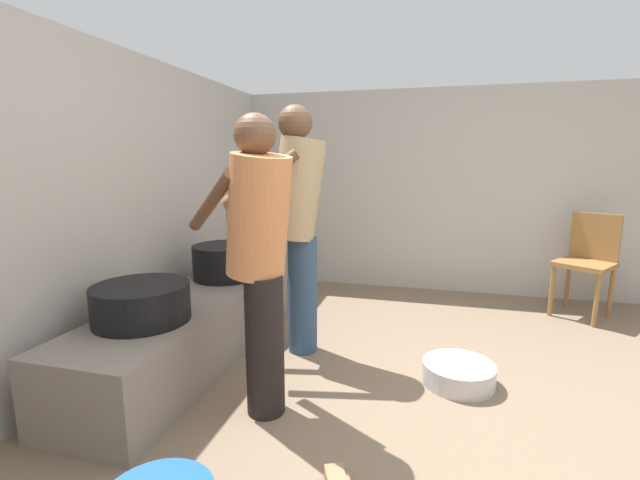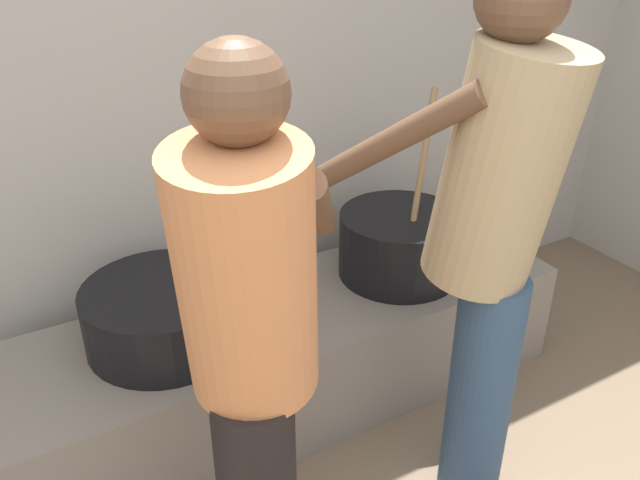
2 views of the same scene
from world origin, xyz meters
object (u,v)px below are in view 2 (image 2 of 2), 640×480
object	(u,v)px
cooking_pot_main	(400,244)
cook_in_tan_shirt	(492,228)
cooking_pot_secondary	(164,314)
cook_in_orange_shirt	(251,340)

from	to	relation	value
cooking_pot_main	cook_in_tan_shirt	distance (m)	0.78
cooking_pot_secondary	cook_in_orange_shirt	distance (m)	0.78
cook_in_orange_shirt	cooking_pot_secondary	bearing A→B (deg)	91.20
cook_in_tan_shirt	cook_in_orange_shirt	bearing A→B (deg)	-177.37
cooking_pot_secondary	cook_in_orange_shirt	bearing A→B (deg)	-88.80
cooking_pot_main	cook_in_orange_shirt	world-z (taller)	cook_in_orange_shirt
cooking_pot_secondary	cook_in_tan_shirt	xyz separation A→B (m)	(0.76, -0.67, 0.42)
cooking_pot_secondary	cook_in_tan_shirt	bearing A→B (deg)	-41.51
cooking_pot_main	cook_in_tan_shirt	world-z (taller)	cook_in_tan_shirt
cooking_pot_secondary	cook_in_tan_shirt	world-z (taller)	cook_in_tan_shirt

